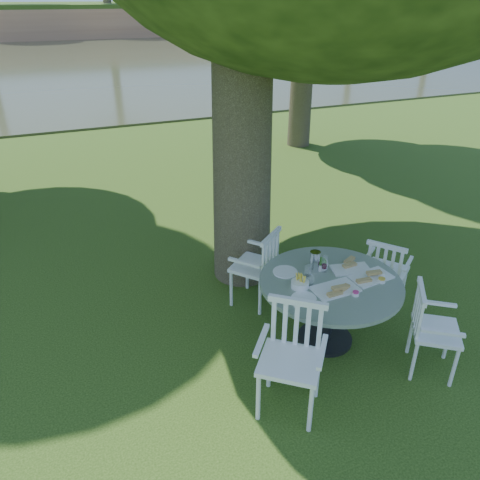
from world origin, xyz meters
The scene contains 8 objects.
ground centered at (0.00, 0.00, 0.00)m, with size 140.00×140.00×0.00m, color #1C380B.
table centered at (0.58, -0.71, 0.59)m, with size 1.39×1.39×0.73m.
chair_ne centered at (1.48, -0.44, 0.50)m, with size 0.58×0.59×0.86m.
chair_nw centered at (0.23, 0.15, 0.54)m, with size 0.64×0.63×0.92m.
chair_sw centered at (-0.13, -1.29, 0.58)m, with size 0.68×0.68×0.99m.
chair_se centered at (1.21, -1.40, 0.52)m, with size 0.60×0.60×0.88m.
tableware centered at (0.56, -0.64, 0.77)m, with size 1.15×0.76×0.21m.
river centered at (0.00, 23.00, 0.00)m, with size 100.00×28.00×0.12m, color #333821.
Camera 1 is at (-1.70, -3.93, 3.20)m, focal length 35.00 mm.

